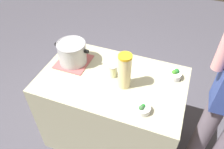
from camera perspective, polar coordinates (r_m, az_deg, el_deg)
ground_plane at (r=2.51m, az=0.00°, el=-15.23°), size 8.00×8.00×0.00m
counter_slab at (r=2.16m, az=0.00°, el=-9.27°), size 1.23×0.76×0.85m
dish_cloth at (r=2.03m, az=-9.97°, el=3.33°), size 0.28×0.29×0.01m
cooking_pot at (r=1.97m, az=-10.34°, el=5.73°), size 0.32×0.26×0.20m
lemonade_pitcher at (r=1.68m, az=3.28°, el=0.91°), size 0.11×0.11×0.31m
mason_jar at (r=1.83m, az=0.21°, el=0.94°), size 0.07×0.07×0.11m
broccoli_bowl_front at (r=1.61m, az=8.02°, el=-8.88°), size 0.11×0.11×0.07m
broccoli_bowl_center at (r=1.90m, az=15.96°, el=0.00°), size 0.12×0.12×0.08m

